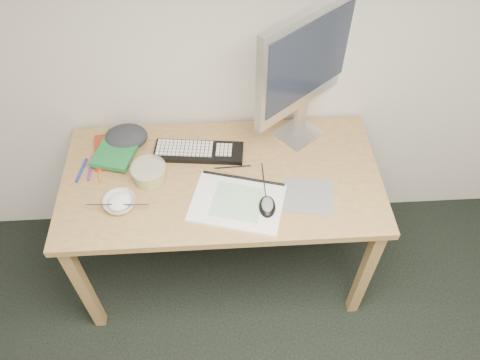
# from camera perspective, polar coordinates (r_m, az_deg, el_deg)

# --- Properties ---
(desk) EXTENTS (1.40, 0.70, 0.75)m
(desk) POSITION_cam_1_polar(r_m,az_deg,el_deg) (2.12, -2.22, -1.00)
(desk) COLOR tan
(desk) RESTS_ON ground
(mousepad) EXTENTS (0.23, 0.22, 0.00)m
(mousepad) POSITION_cam_1_polar(r_m,az_deg,el_deg) (2.00, 8.29, -1.91)
(mousepad) COLOR slate
(mousepad) RESTS_ON desk
(sketchpad) EXTENTS (0.44, 0.36, 0.01)m
(sketchpad) POSITION_cam_1_polar(r_m,az_deg,el_deg) (1.96, -0.34, -2.76)
(sketchpad) COLOR silver
(sketchpad) RESTS_ON desk
(keyboard) EXTENTS (0.42, 0.17, 0.02)m
(keyboard) POSITION_cam_1_polar(r_m,az_deg,el_deg) (2.15, -5.05, 3.45)
(keyboard) COLOR black
(keyboard) RESTS_ON desk
(monitor) EXTENTS (0.46, 0.38, 0.65)m
(monitor) POSITION_cam_1_polar(r_m,az_deg,el_deg) (2.00, 8.21, 13.94)
(monitor) COLOR silver
(monitor) RESTS_ON desk
(mouse) EXTENTS (0.08, 0.12, 0.04)m
(mouse) POSITION_cam_1_polar(r_m,az_deg,el_deg) (1.92, 3.35, -3.03)
(mouse) COLOR black
(mouse) RESTS_ON sketchpad
(rice_bowl) EXTENTS (0.17, 0.17, 0.04)m
(rice_bowl) POSITION_cam_1_polar(r_m,az_deg,el_deg) (2.00, -14.44, -2.74)
(rice_bowl) COLOR silver
(rice_bowl) RESTS_ON desk
(chopsticks) EXTENTS (0.26, 0.03, 0.02)m
(chopsticks) POSITION_cam_1_polar(r_m,az_deg,el_deg) (1.96, -14.66, -2.92)
(chopsticks) COLOR silver
(chopsticks) RESTS_ON rice_bowl
(fruit_tub) EXTENTS (0.19, 0.19, 0.08)m
(fruit_tub) POSITION_cam_1_polar(r_m,az_deg,el_deg) (2.06, -11.01, 0.83)
(fruit_tub) COLOR #D9C94C
(fruit_tub) RESTS_ON desk
(book_red) EXTENTS (0.19, 0.24, 0.02)m
(book_red) POSITION_cam_1_polar(r_m,az_deg,el_deg) (2.22, -15.16, 3.47)
(book_red) COLOR maroon
(book_red) RESTS_ON desk
(book_green) EXTENTS (0.23, 0.27, 0.02)m
(book_green) POSITION_cam_1_polar(r_m,az_deg,el_deg) (2.19, -14.74, 3.60)
(book_green) COLOR #1B6E34
(book_green) RESTS_ON book_red
(cloth_lump) EXTENTS (0.19, 0.17, 0.07)m
(cloth_lump) POSITION_cam_1_polar(r_m,az_deg,el_deg) (2.24, -13.69, 5.12)
(cloth_lump) COLOR #26292E
(cloth_lump) RESTS_ON desk
(pencil_pink) EXTENTS (0.17, 0.09, 0.01)m
(pencil_pink) POSITION_cam_1_polar(r_m,az_deg,el_deg) (2.06, -3.07, 0.64)
(pencil_pink) COLOR pink
(pencil_pink) RESTS_ON desk
(pencil_tan) EXTENTS (0.17, 0.07, 0.01)m
(pencil_tan) POSITION_cam_1_polar(r_m,az_deg,el_deg) (2.06, -0.64, 0.76)
(pencil_tan) COLOR #A77C58
(pencil_tan) RESTS_ON desk
(pencil_black) EXTENTS (0.16, 0.01, 0.01)m
(pencil_black) POSITION_cam_1_polar(r_m,az_deg,el_deg) (2.09, -0.89, 1.61)
(pencil_black) COLOR black
(pencil_black) RESTS_ON desk
(marker_blue) EXTENTS (0.04, 0.14, 0.01)m
(marker_blue) POSITION_cam_1_polar(r_m,az_deg,el_deg) (2.19, -18.76, 1.15)
(marker_blue) COLOR #1C2F97
(marker_blue) RESTS_ON desk
(marker_orange) EXTENTS (0.04, 0.13, 0.01)m
(marker_orange) POSITION_cam_1_polar(r_m,az_deg,el_deg) (2.16, -16.74, 1.09)
(marker_orange) COLOR orange
(marker_orange) RESTS_ON desk
(marker_purple) EXTENTS (0.01, 0.14, 0.01)m
(marker_purple) POSITION_cam_1_polar(r_m,az_deg,el_deg) (2.18, -17.74, 1.40)
(marker_purple) COLOR #79268C
(marker_purple) RESTS_ON desk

